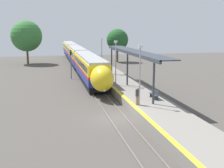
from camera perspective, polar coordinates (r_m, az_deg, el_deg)
ground_plane at (r=24.93m, az=0.96°, el=-6.98°), size 120.00×120.00×0.00m
rail_left at (r=24.76m, az=-0.67°, el=-6.93°), size 0.08×90.00×0.15m
rail_right at (r=25.08m, az=2.57°, el=-6.70°), size 0.08×90.00×0.15m
train at (r=58.83m, az=-7.09°, el=5.76°), size 2.73×60.10×3.95m
platform_right at (r=25.87m, az=8.95°, el=-5.43°), size 4.24×64.00×0.88m
platform_bench at (r=28.45m, az=8.65°, el=-1.99°), size 0.44×1.67×0.89m
person_waiting at (r=25.88m, az=5.22°, el=-2.37°), size 0.36×0.22×1.66m
railway_signal at (r=44.24m, az=-8.35°, el=4.55°), size 0.28×0.28×4.48m
lamppost_near at (r=25.35m, az=5.68°, el=2.57°), size 0.36×0.20×5.48m
lamppost_mid at (r=34.38m, az=0.77°, el=4.90°), size 0.36×0.20×5.48m
lamppost_far at (r=43.58m, az=-2.10°, el=6.23°), size 0.36×0.20×5.48m
station_canopy at (r=34.44m, az=4.12°, el=6.33°), size 2.02×20.99×4.25m
background_tree_left at (r=65.28m, az=-16.99°, el=9.31°), size 6.78×6.78×9.54m
background_tree_right at (r=66.30m, az=1.10°, el=8.95°), size 5.06×5.06×7.71m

